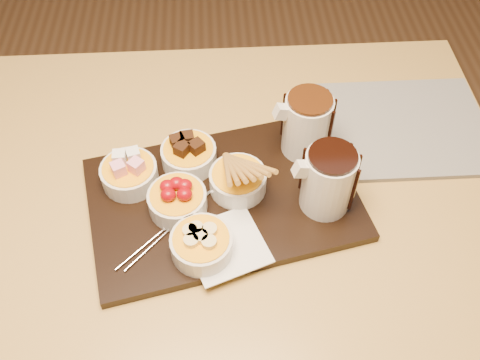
{
  "coord_description": "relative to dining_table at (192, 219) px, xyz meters",
  "views": [
    {
      "loc": [
        0.06,
        -0.6,
        1.51
      ],
      "look_at": [
        0.09,
        -0.04,
        0.81
      ],
      "focal_mm": 40.0,
      "sensor_mm": 36.0,
      "label": 1
    }
  ],
  "objects": [
    {
      "name": "ground",
      "position": [
        0.0,
        0.0,
        -0.65
      ],
      "size": [
        5.0,
        5.0,
        0.0
      ],
      "primitive_type": "plane",
      "color": "brown",
      "rests_on": "ground"
    },
    {
      "name": "dining_table",
      "position": [
        0.0,
        0.0,
        0.0
      ],
      "size": [
        1.2,
        0.8,
        0.75
      ],
      "color": "#B99244",
      "rests_on": "ground"
    },
    {
      "name": "serving_board",
      "position": [
        0.06,
        -0.04,
        0.11
      ],
      "size": [
        0.51,
        0.39,
        0.02
      ],
      "primitive_type": "cube",
      "rotation": [
        0.0,
        0.0,
        0.21
      ],
      "color": "black",
      "rests_on": "dining_table"
    },
    {
      "name": "napkin",
      "position": [
        0.06,
        -0.14,
        0.12
      ],
      "size": [
        0.15,
        0.15,
        0.0
      ],
      "primitive_type": "cube",
      "rotation": [
        0.0,
        0.0,
        0.35
      ],
      "color": "white",
      "rests_on": "serving_board"
    },
    {
      "name": "bowl_marshmallows",
      "position": [
        -0.1,
        0.01,
        0.14
      ],
      "size": [
        0.1,
        0.1,
        0.04
      ],
      "primitive_type": "cylinder",
      "color": "silver",
      "rests_on": "serving_board"
    },
    {
      "name": "bowl_cake",
      "position": [
        0.0,
        0.04,
        0.14
      ],
      "size": [
        0.1,
        0.1,
        0.04
      ],
      "primitive_type": "cylinder",
      "color": "silver",
      "rests_on": "serving_board"
    },
    {
      "name": "bowl_strawberries",
      "position": [
        -0.01,
        -0.06,
        0.14
      ],
      "size": [
        0.1,
        0.1,
        0.04
      ],
      "primitive_type": "cylinder",
      "color": "silver",
      "rests_on": "serving_board"
    },
    {
      "name": "bowl_biscotti",
      "position": [
        0.09,
        -0.02,
        0.14
      ],
      "size": [
        0.1,
        0.1,
        0.04
      ],
      "primitive_type": "cylinder",
      "color": "silver",
      "rests_on": "serving_board"
    },
    {
      "name": "bowl_bananas",
      "position": [
        0.03,
        -0.15,
        0.14
      ],
      "size": [
        0.1,
        0.1,
        0.04
      ],
      "primitive_type": "cylinder",
      "color": "silver",
      "rests_on": "serving_board"
    },
    {
      "name": "pitcher_dark_chocolate",
      "position": [
        0.24,
        -0.06,
        0.18
      ],
      "size": [
        0.1,
        0.1,
        0.12
      ],
      "primitive_type": "cylinder",
      "rotation": [
        0.0,
        0.0,
        0.21
      ],
      "color": "silver",
      "rests_on": "serving_board"
    },
    {
      "name": "pitcher_milk_chocolate",
      "position": [
        0.22,
        0.07,
        0.18
      ],
      "size": [
        0.1,
        0.1,
        0.12
      ],
      "primitive_type": "cylinder",
      "rotation": [
        0.0,
        0.0,
        0.21
      ],
      "color": "silver",
      "rests_on": "serving_board"
    },
    {
      "name": "fondue_skewers",
      "position": [
        -0.02,
        -0.08,
        0.12
      ],
      "size": [
        0.2,
        0.21,
        0.01
      ],
      "primitive_type": null,
      "rotation": [
        0.0,
        0.0,
        -0.8
      ],
      "color": "silver",
      "rests_on": "serving_board"
    },
    {
      "name": "newspaper",
      "position": [
        0.43,
        0.12,
        0.1
      ],
      "size": [
        0.33,
        0.26,
        0.01
      ],
      "primitive_type": "cube",
      "rotation": [
        0.0,
        0.0,
        -0.0
      ],
      "color": "beige",
      "rests_on": "dining_table"
    }
  ]
}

